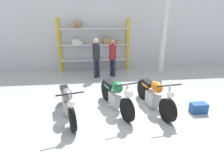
% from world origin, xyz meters
% --- Properties ---
extents(ground_plane, '(30.00, 30.00, 0.00)m').
position_xyz_m(ground_plane, '(0.00, 0.00, 0.00)').
color(ground_plane, '#B2B7B7').
extents(back_wall, '(30.00, 0.08, 3.60)m').
position_xyz_m(back_wall, '(0.00, 5.07, 1.80)').
color(back_wall, silver).
rests_on(back_wall, ground_plane).
extents(shelving_rack, '(3.54, 0.63, 2.61)m').
position_xyz_m(shelving_rack, '(-0.47, 4.70, 1.41)').
color(shelving_rack, gold).
rests_on(shelving_rack, ground_plane).
extents(support_pillar, '(0.28, 0.28, 3.60)m').
position_xyz_m(support_pillar, '(2.88, 3.85, 1.80)').
color(support_pillar, silver).
rests_on(support_pillar, ground_plane).
extents(motorcycle_grey, '(0.82, 2.03, 0.93)m').
position_xyz_m(motorcycle_grey, '(-1.26, -0.04, 0.42)').
color(motorcycle_grey, black).
rests_on(motorcycle_grey, ground_plane).
extents(motorcycle_green, '(0.86, 2.01, 1.01)m').
position_xyz_m(motorcycle_green, '(0.08, 0.15, 0.46)').
color(motorcycle_green, black).
rests_on(motorcycle_green, ground_plane).
extents(motorcycle_orange, '(0.68, 2.11, 0.98)m').
position_xyz_m(motorcycle_orange, '(1.20, 0.10, 0.41)').
color(motorcycle_orange, black).
rests_on(motorcycle_orange, ground_plane).
extents(person_browsing, '(0.45, 0.45, 1.75)m').
position_xyz_m(person_browsing, '(-0.36, 3.34, 1.04)').
color(person_browsing, '#1E2338').
rests_on(person_browsing, ground_plane).
extents(person_near_rack, '(0.45, 0.45, 1.68)m').
position_xyz_m(person_near_rack, '(0.38, 3.44, 0.99)').
color(person_near_rack, '#1E2338').
rests_on(person_near_rack, ground_plane).
extents(toolbox, '(0.44, 0.26, 0.28)m').
position_xyz_m(toolbox, '(2.38, -0.31, 0.14)').
color(toolbox, '#1E4C8C').
rests_on(toolbox, ground_plane).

